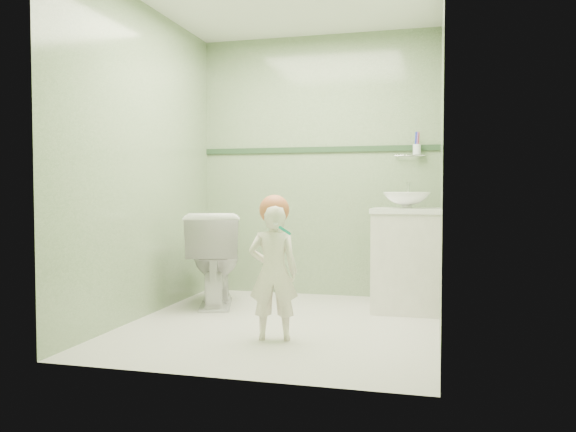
# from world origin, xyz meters

# --- Properties ---
(ground) EXTENTS (2.50, 2.50, 0.00)m
(ground) POSITION_xyz_m (0.00, 0.00, 0.00)
(ground) COLOR beige
(ground) RESTS_ON ground
(room_shell) EXTENTS (2.50, 2.54, 2.40)m
(room_shell) POSITION_xyz_m (0.00, 0.00, 1.20)
(room_shell) COLOR gray
(room_shell) RESTS_ON ground
(trim_stripe) EXTENTS (2.20, 0.02, 0.05)m
(trim_stripe) POSITION_xyz_m (0.00, 1.24, 1.35)
(trim_stripe) COLOR #29452A
(trim_stripe) RESTS_ON room_shell
(vanity) EXTENTS (0.52, 0.50, 0.80)m
(vanity) POSITION_xyz_m (0.84, 0.70, 0.40)
(vanity) COLOR beige
(vanity) RESTS_ON ground
(counter) EXTENTS (0.54, 0.52, 0.04)m
(counter) POSITION_xyz_m (0.84, 0.70, 0.81)
(counter) COLOR white
(counter) RESTS_ON vanity
(basin) EXTENTS (0.37, 0.37, 0.13)m
(basin) POSITION_xyz_m (0.84, 0.70, 0.89)
(basin) COLOR white
(basin) RESTS_ON counter
(faucet) EXTENTS (0.03, 0.13, 0.18)m
(faucet) POSITION_xyz_m (0.84, 0.89, 0.97)
(faucet) COLOR silver
(faucet) RESTS_ON counter
(cup_holder) EXTENTS (0.26, 0.07, 0.21)m
(cup_holder) POSITION_xyz_m (0.89, 1.18, 1.33)
(cup_holder) COLOR silver
(cup_holder) RESTS_ON room_shell
(toilet) EXTENTS (0.66, 0.87, 0.79)m
(toilet) POSITION_xyz_m (-0.74, 0.53, 0.40)
(toilet) COLOR white
(toilet) RESTS_ON ground
(toddler) EXTENTS (0.36, 0.28, 0.88)m
(toddler) POSITION_xyz_m (0.05, -0.43, 0.44)
(toddler) COLOR beige
(toddler) RESTS_ON ground
(hair_cap) EXTENTS (0.20, 0.20, 0.20)m
(hair_cap) POSITION_xyz_m (0.05, -0.41, 0.84)
(hair_cap) COLOR #BA6038
(hair_cap) RESTS_ON toddler
(teal_toothbrush) EXTENTS (0.11, 0.14, 0.08)m
(teal_toothbrush) POSITION_xyz_m (0.15, -0.54, 0.72)
(teal_toothbrush) COLOR #028365
(teal_toothbrush) RESTS_ON toddler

